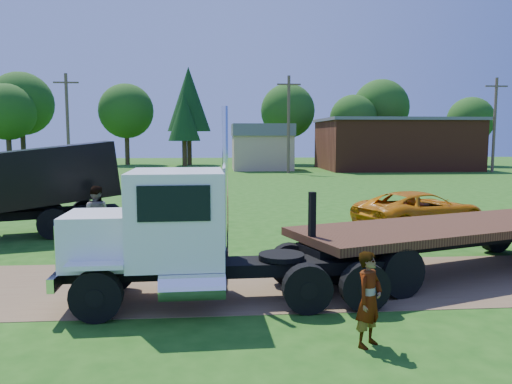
{
  "coord_description": "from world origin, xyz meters",
  "views": [
    {
      "loc": [
        -0.84,
        -11.31,
        3.42
      ],
      "look_at": [
        0.5,
        4.94,
        1.6
      ],
      "focal_mm": 35.0,
      "sensor_mm": 36.0,
      "label": 1
    }
  ],
  "objects": [
    {
      "name": "ground",
      "position": [
        0.0,
        0.0,
        0.0
      ],
      "size": [
        140.0,
        140.0,
        0.0
      ],
      "primitive_type": "plane",
      "color": "#1D4F11",
      "rests_on": "ground"
    },
    {
      "name": "tan_shed",
      "position": [
        4.0,
        40.0,
        2.42
      ],
      "size": [
        6.2,
        5.4,
        4.7
      ],
      "color": "tan",
      "rests_on": "ground"
    },
    {
      "name": "tree_row",
      "position": [
        -0.65,
        49.58,
        6.63
      ],
      "size": [
        58.77,
        13.06,
        11.71
      ],
      "color": "#342315",
      "rests_on": "ground"
    },
    {
      "name": "utility_poles",
      "position": [
        6.0,
        35.0,
        4.71
      ],
      "size": [
        42.2,
        0.28,
        9.0
      ],
      "color": "brown",
      "rests_on": "ground"
    },
    {
      "name": "spectator_b",
      "position": [
        -4.63,
        4.7,
        0.94
      ],
      "size": [
        0.96,
        0.77,
        1.87
      ],
      "primitive_type": "imported",
      "rotation": [
        0.0,
        0.0,
        3.07
      ],
      "color": "#999999",
      "rests_on": "ground"
    },
    {
      "name": "dirt_track",
      "position": [
        0.0,
        0.0,
        0.01
      ],
      "size": [
        120.0,
        4.2,
        0.01
      ],
      "primitive_type": "cube",
      "color": "brown",
      "rests_on": "ground"
    },
    {
      "name": "white_semi_tractor",
      "position": [
        -1.55,
        -1.2,
        1.39
      ],
      "size": [
        6.77,
        2.51,
        4.06
      ],
      "rotation": [
        0.0,
        0.0,
        0.03
      ],
      "color": "black",
      "rests_on": "ground"
    },
    {
      "name": "spectator_a",
      "position": [
        1.64,
        -3.63,
        0.79
      ],
      "size": [
        0.68,
        0.67,
        1.57
      ],
      "primitive_type": "imported",
      "rotation": [
        0.0,
        0.0,
        0.75
      ],
      "color": "#999999",
      "rests_on": "ground"
    },
    {
      "name": "flatbed_trailer",
      "position": [
        5.26,
        0.69,
        0.95
      ],
      "size": [
        9.02,
        5.23,
        2.22
      ],
      "rotation": [
        0.0,
        0.0,
        0.33
      ],
      "color": "#341910",
      "rests_on": "ground"
    },
    {
      "name": "black_dump_truck",
      "position": [
        -7.7,
        6.17,
        1.79
      ],
      "size": [
        7.62,
        4.54,
        3.26
      ],
      "rotation": [
        0.0,
        0.0,
        0.34
      ],
      "color": "black",
      "rests_on": "ground"
    },
    {
      "name": "orange_pickup",
      "position": [
        6.72,
        6.4,
        0.7
      ],
      "size": [
        5.56,
        4.01,
        1.41
      ],
      "primitive_type": "imported",
      "rotation": [
        0.0,
        0.0,
        1.94
      ],
      "color": "#CA7209",
      "rests_on": "ground"
    },
    {
      "name": "brick_building",
      "position": [
        18.0,
        40.0,
        2.66
      ],
      "size": [
        15.4,
        10.4,
        5.3
      ],
      "color": "maroon",
      "rests_on": "ground"
    }
  ]
}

